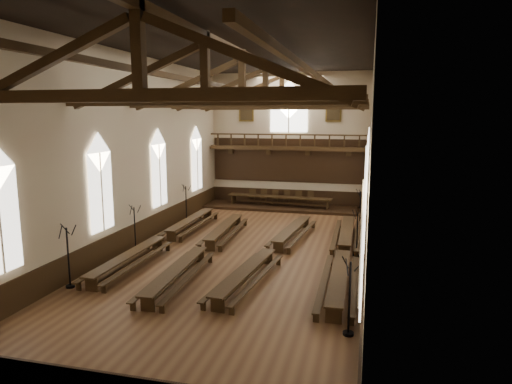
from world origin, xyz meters
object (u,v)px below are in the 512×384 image
refectory_row_a (164,237)px  candelabrum_right_far (360,215)px  high_table (279,198)px  candelabrum_left_far (186,210)px  candelabrum_right_near (349,312)px  refectory_row_c (274,249)px  refectory_row_d (343,251)px  refectory_row_b (204,247)px  dais (279,207)px  candelabrum_left_mid (135,236)px  candelabrum_left_near (69,269)px  candelabrum_right_mid (357,242)px

refectory_row_a → candelabrum_right_far: candelabrum_right_far is taller
refectory_row_a → high_table: bearing=70.1°
refectory_row_a → candelabrum_left_far: size_ratio=5.66×
candelabrum_left_far → candelabrum_right_near: 17.48m
refectory_row_c → candelabrum_right_far: bearing=62.5°
refectory_row_d → high_table: size_ratio=1.77×
refectory_row_c → candelabrum_right_far: 8.46m
refectory_row_a → refectory_row_d: refectory_row_d is taller
refectory_row_b → dais: bearing=83.8°
refectory_row_b → dais: (1.33, 12.31, -0.39)m
refectory_row_d → candelabrum_right_near: candelabrum_right_near is taller
refectory_row_d → candelabrum_right_far: size_ratio=5.87×
candelabrum_left_mid → candelabrum_left_near: bearing=-90.0°
candelabrum_right_near → candelabrum_left_mid: bearing=148.8°
refectory_row_a → candelabrum_left_near: candelabrum_left_near is taller
candelabrum_left_near → candelabrum_right_far: bearing=49.9°
candelabrum_right_near → candelabrum_right_mid: (-0.00, 8.41, -0.06)m
refectory_row_b → candelabrum_right_mid: 7.51m
candelabrum_right_near → candelabrum_left_near: bearing=172.9°
candelabrum_right_far → refectory_row_a: bearing=-145.7°
refectory_row_c → candelabrum_right_mid: (3.90, 1.34, 0.23)m
refectory_row_b → candelabrum_right_far: 10.83m
refectory_row_c → dais: refectory_row_c is taller
refectory_row_b → refectory_row_c: size_ratio=1.00×
refectory_row_a → candelabrum_right_mid: size_ratio=5.83×
candelabrum_left_mid → dais: bearing=67.0°
refectory_row_c → candelabrum_left_far: candelabrum_left_far is taller
candelabrum_right_mid → candelabrum_left_mid: bearing=-171.4°
high_table → candelabrum_right_near: (5.94, -18.86, -0.03)m
candelabrum_right_near → dais: bearing=107.5°
high_table → candelabrum_left_mid: (-5.16, -12.12, -0.09)m
refectory_row_a → refectory_row_c: (6.06, -0.69, -0.01)m
refectory_row_b → candelabrum_right_far: bearing=47.8°
refectory_row_d → high_table: 12.69m
dais → candelabrum_left_near: (-5.16, -17.47, 0.70)m
candelabrum_left_far → candelabrum_left_mid: bearing=-90.0°
refectory_row_d → candelabrum_right_far: 7.24m
candelabrum_left_near → candelabrum_right_near: size_ratio=1.03×
refectory_row_a → refectory_row_b: (2.69, -1.22, -0.01)m
refectory_row_b → candelabrum_left_mid: candelabrum_left_mid is taller
refectory_row_a → candelabrum_left_near: 6.49m
candelabrum_left_mid → candelabrum_left_far: candelabrum_left_far is taller
refectory_row_c → high_table: high_table is taller
candelabrum_left_near → candelabrum_right_mid: (11.10, 7.02, -0.08)m
refectory_row_a → candelabrum_right_mid: (9.96, 0.64, 0.22)m
candelabrum_left_near → candelabrum_right_mid: candelabrum_left_near is taller
refectory_row_a → candelabrum_right_far: (9.96, 6.80, 0.23)m
high_table → candelabrum_right_mid: candelabrum_right_mid is taller
refectory_row_a → candelabrum_right_near: 12.64m
refectory_row_b → refectory_row_c: (3.37, 0.52, -0.00)m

